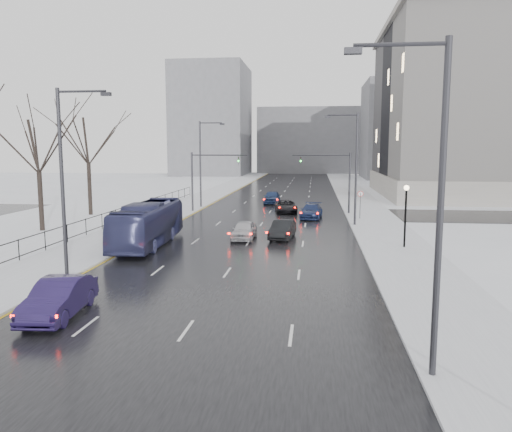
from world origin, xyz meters
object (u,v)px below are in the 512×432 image
at_px(tree_park_d, 43,232).
at_px(streetlight_l_far, 202,160).
at_px(streetlight_l_near, 66,173).
at_px(sedan_left_near, 59,298).
at_px(tree_park_e, 91,216).
at_px(no_uturn_sign, 360,197).
at_px(sedan_right_near, 282,230).
at_px(streetlight_r_mid, 354,163).
at_px(sedan_center_near, 244,230).
at_px(sedan_center_far, 272,197).
at_px(mast_signal_left, 202,175).
at_px(lamppost_r_mid, 406,207).
at_px(bus, 148,224).
at_px(streetlight_r_near, 433,194).
at_px(sedan_right_far, 311,211).
at_px(sedan_right_cross, 286,206).
at_px(mast_signal_right, 339,175).

distance_m(tree_park_d, streetlight_l_far, 21.17).
distance_m(streetlight_l_near, sedan_left_near, 8.11).
height_order(tree_park_e, streetlight_l_far, streetlight_l_far).
relative_size(streetlight_l_far, no_uturn_sign, 3.70).
height_order(tree_park_e, sedan_right_near, tree_park_e).
bearing_deg(streetlight_r_mid, streetlight_l_near, -129.24).
bearing_deg(sedan_center_near, streetlight_l_near, -120.83).
bearing_deg(sedan_left_near, streetlight_r_mid, 57.24).
height_order(sedan_center_near, sedan_center_far, sedan_center_far).
bearing_deg(mast_signal_left, sedan_center_near, -66.46).
bearing_deg(lamppost_r_mid, bus, -177.86).
distance_m(streetlight_r_mid, lamppost_r_mid, 10.73).
bearing_deg(mast_signal_left, tree_park_e, -159.81).
bearing_deg(tree_park_d, sedan_center_near, -5.52).
bearing_deg(tree_park_d, tree_park_e, 92.29).
bearing_deg(mast_signal_left, sedan_left_near, -87.10).
distance_m(streetlight_r_near, streetlight_l_near, 19.15).
height_order(mast_signal_left, sedan_right_far, mast_signal_left).
xyz_separation_m(lamppost_r_mid, sedan_right_cross, (-9.25, 18.67, -2.24)).
bearing_deg(streetlight_r_near, sedan_center_far, 100.41).
bearing_deg(sedan_right_far, no_uturn_sign, -1.64).
bearing_deg(sedan_right_far, sedan_left_near, -102.82).
xyz_separation_m(sedan_center_near, sedan_right_near, (2.88, 0.63, -0.00)).
bearing_deg(streetlight_l_far, mast_signal_right, -14.48).
relative_size(tree_park_e, mast_signal_left, 2.08).
height_order(tree_park_e, lamppost_r_mid, tree_park_e).
bearing_deg(sedan_right_cross, lamppost_r_mid, -70.84).
relative_size(no_uturn_sign, sedan_center_far, 0.57).
bearing_deg(streetlight_r_mid, lamppost_r_mid, -74.18).
relative_size(tree_park_d, lamppost_r_mid, 2.92).
bearing_deg(tree_park_e, sedan_left_near, -67.23).
relative_size(sedan_left_near, sedan_center_near, 1.16).
relative_size(mast_signal_left, sedan_right_cross, 1.36).
distance_m(streetlight_l_near, mast_signal_left, 28.05).
height_order(streetlight_r_near, sedan_left_near, streetlight_r_near).
distance_m(streetlight_r_mid, sedan_right_near, 10.34).
height_order(bus, sedan_right_near, bus).
bearing_deg(streetlight_r_near, sedan_right_far, 96.05).
bearing_deg(mast_signal_right, sedan_center_far, 130.40).
bearing_deg(lamppost_r_mid, mast_signal_right, 101.54).
xyz_separation_m(streetlight_r_mid, streetlight_l_near, (-16.33, -20.00, 0.00)).
distance_m(streetlight_r_near, sedan_center_far, 48.22).
distance_m(streetlight_r_mid, bus, 18.98).
bearing_deg(lamppost_r_mid, streetlight_l_far, 131.06).
bearing_deg(mast_signal_right, lamppost_r_mid, -78.46).
distance_m(tree_park_e, lamppost_r_mid, 32.52).
xyz_separation_m(no_uturn_sign, sedan_center_far, (-9.70, 13.20, -1.45)).
bearing_deg(mast_signal_left, streetlight_r_near, -67.82).
relative_size(sedan_right_near, sedan_right_cross, 0.89).
relative_size(sedan_left_near, sedan_center_far, 0.99).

